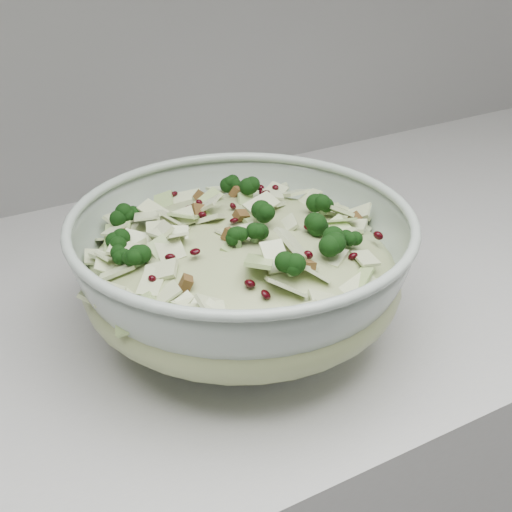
% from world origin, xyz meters
% --- Properties ---
extents(counter, '(3.60, 0.60, 0.90)m').
position_xyz_m(counter, '(0.00, 1.70, 0.45)').
color(counter, '#ACACA7').
rests_on(counter, floor).
extents(mixing_bowl, '(0.41, 0.41, 0.13)m').
position_xyz_m(mixing_bowl, '(-0.41, 1.60, 0.97)').
color(mixing_bowl, '#A4B4A6').
rests_on(mixing_bowl, counter).
extents(salad, '(0.33, 0.33, 0.13)m').
position_xyz_m(salad, '(-0.41, 1.60, 0.99)').
color(salad, '#AAB47B').
rests_on(salad, mixing_bowl).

